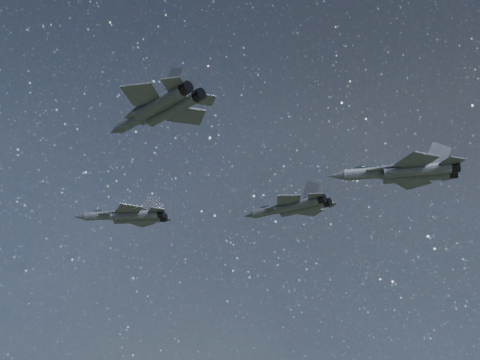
% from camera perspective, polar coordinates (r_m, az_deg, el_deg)
% --- Properties ---
extents(jet_lead, '(17.76, 11.98, 4.48)m').
position_cam_1_polar(jet_lead, '(101.13, -11.26, -3.58)').
color(jet_lead, '#393E48').
extents(jet_left, '(18.46, 12.69, 4.63)m').
position_cam_1_polar(jet_left, '(100.59, 5.38, -2.70)').
color(jet_left, '#393E48').
extents(jet_right, '(17.83, 11.90, 4.52)m').
position_cam_1_polar(jet_right, '(70.59, -8.27, 7.24)').
color(jet_right, '#393E48').
extents(jet_slot, '(19.67, 13.48, 4.94)m').
position_cam_1_polar(jet_slot, '(85.14, 16.42, 0.80)').
color(jet_slot, '#393E48').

